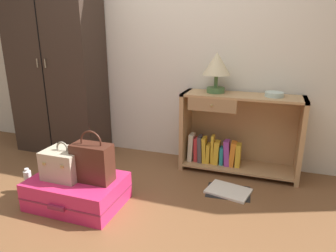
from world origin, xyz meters
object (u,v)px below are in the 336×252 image
Objects in this scene: wardrobe at (56,61)px; train_case at (64,164)px; bookshelf at (234,135)px; table_lamp at (217,66)px; bowl at (274,94)px; bottle at (28,181)px; suitcase_large at (78,191)px; handbag at (93,162)px; open_book_on_floor at (228,191)px.

wardrobe is 1.44m from train_case.
train_case is at bearing -138.02° from bookshelf.
bowl is at bearing -2.44° from table_lamp.
bookshelf is at bearing 32.70° from bottle.
bookshelf is 1.55× the size of suitcase_large.
bookshelf is 5.11× the size of bottle.
wardrobe is 5.03× the size of handbag.
handbag is (-0.73, -1.05, -0.64)m from table_lamp.
train_case is (-0.09, -0.01, 0.23)m from suitcase_large.
bookshelf is at bearing 178.06° from bowl.
bookshelf reaches higher than train_case.
wardrobe reaches higher than bookshelf.
train_case is (-0.97, -1.07, -0.68)m from table_lamp.
train_case is at bearing -51.94° from wardrobe.
table_lamp is at bearing 2.43° from wardrobe.
wardrobe is at bearing 131.57° from suitcase_large.
bookshelf is at bearing 47.94° from handbag.
table_lamp is 1.65m from suitcase_large.
table_lamp is 0.93× the size of handbag.
bookshelf is at bearing 93.99° from open_book_on_floor.
handbag is 1.01× the size of open_book_on_floor.
table_lamp is 1.27× the size of train_case.
bookshelf is 2.75× the size of handbag.
handbag is 0.72m from bottle.
wardrobe reaches higher than open_book_on_floor.
suitcase_large is 1.27m from open_book_on_floor.
open_book_on_floor is (0.97, 0.57, -0.37)m from handbag.
wardrobe is 1.60m from suitcase_large.
wardrobe is 1.38m from bottle.
suitcase_large is at bearing -143.67° from bowl.
wardrobe is 2.83× the size of suitcase_large.
train_case is (-1.18, -1.06, -0.03)m from bookshelf.
suitcase_large is (-1.41, -1.04, -0.68)m from bowl.
train_case is at bearing -145.15° from bowl.
table_lamp is 0.52× the size of suitcase_large.
handbag reaches higher than open_book_on_floor.
train_case is 0.49m from bottle.
bowl is 0.41× the size of open_book_on_floor.
bowl reaches higher than open_book_on_floor.
bowl reaches higher than bookshelf.
train_case is (-1.51, -1.05, -0.45)m from bowl.
bowl is at bearing 36.33° from suitcase_large.
suitcase_large is (-0.88, -1.06, -0.91)m from table_lamp.
suitcase_large is (-1.08, -1.05, -0.26)m from bookshelf.
open_book_on_floor is at bearing -63.35° from table_lamp.
wardrobe is at bearing -178.17° from bookshelf.
bookshelf is 0.59m from open_book_on_floor.
bottle is (-0.42, 0.03, -0.24)m from train_case.
bowl is at bearing 56.81° from open_book_on_floor.
suitcase_large reaches higher than open_book_on_floor.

